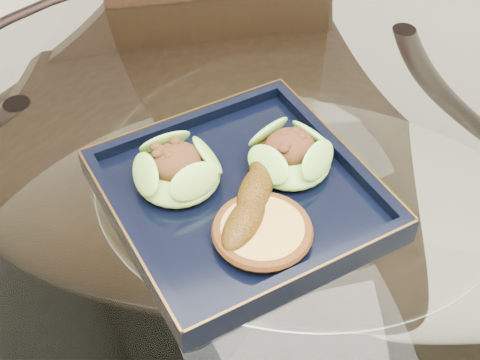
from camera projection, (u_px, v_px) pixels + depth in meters
name	position (u px, v px, depth m)	size (l,w,h in m)	color
dining_table	(288.00, 290.00, 0.86)	(1.13, 1.13, 0.77)	white
dining_chair	(231.00, 165.00, 1.17)	(0.43, 0.43, 0.87)	#311D10
navy_plate	(240.00, 199.00, 0.73)	(0.27, 0.27, 0.02)	black
lettuce_wrap_left	(177.00, 172.00, 0.72)	(0.09, 0.09, 0.03)	#539029
lettuce_wrap_right	(290.00, 157.00, 0.74)	(0.09, 0.09, 0.03)	#66AC32
roasted_plantain	(255.00, 192.00, 0.71)	(0.16, 0.03, 0.03)	#5A3809
crumb_patty	(262.00, 232.00, 0.68)	(0.09, 0.09, 0.02)	gold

